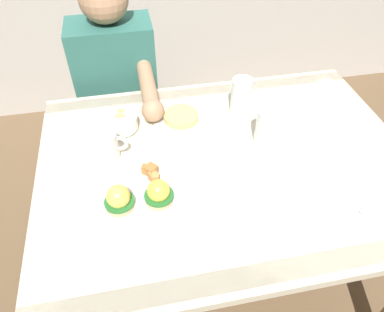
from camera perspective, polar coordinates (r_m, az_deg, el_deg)
The scene contains 9 objects.
ground_plane at distance 1.78m, azimuth 3.89°, elevation -17.87°, with size 6.00×6.00×0.00m, color brown.
dining_table at distance 1.26m, azimuth 5.25°, elevation -4.07°, with size 1.20×0.90×0.74m.
eggs_benedict_plate at distance 1.05m, azimuth -8.12°, elevation -6.51°, with size 0.27×0.27×0.09m.
fruit_bowl at distance 1.30m, azimuth -11.03°, elevation 5.11°, with size 0.12×0.12×0.06m.
coffee_mug at distance 1.19m, azimuth -13.18°, elevation 1.68°, with size 0.11×0.08×0.09m.
water_glass_near at distance 1.35m, azimuth 7.61°, elevation 8.78°, with size 0.07×0.07×0.14m.
water_glass_far at distance 1.23m, azimuth 11.50°, elevation 4.20°, with size 0.07×0.07×0.13m.
side_plate at distance 1.32m, azimuth -1.70°, elevation 5.80°, with size 0.20×0.20×0.04m.
diner_person at distance 1.68m, azimuth -11.26°, elevation 9.84°, with size 0.34×0.54×1.14m.
Camera 1 is at (-0.28, -0.80, 1.57)m, focal length 34.32 mm.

